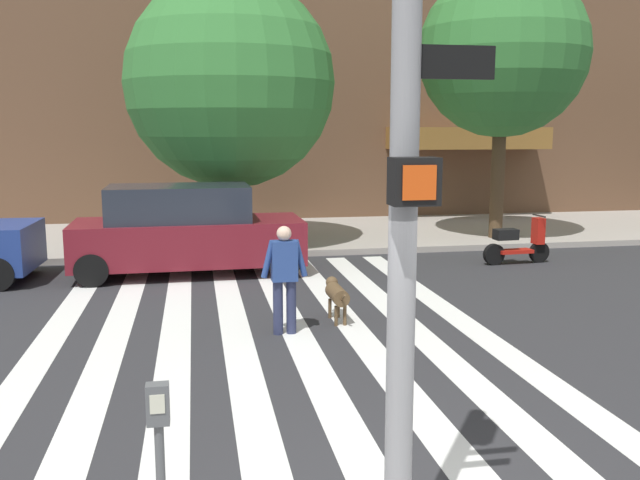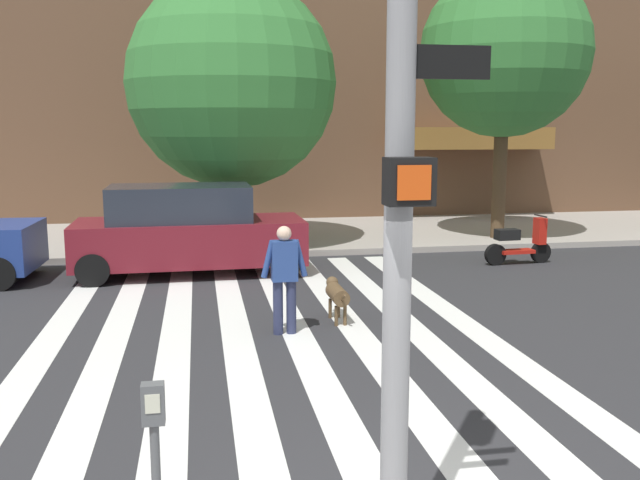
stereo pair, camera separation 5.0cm
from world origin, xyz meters
name	(u,v)px [view 2 (the right image)]	position (x,y,z in m)	size (l,w,h in m)	color
ground_plane	(310,324)	(0.00, 5.72, 0.00)	(160.00, 160.00, 0.00)	#2B2B2D
sidewalk_far	(260,236)	(0.00, 14.44, 0.07)	(80.00, 6.00, 0.15)	#A1998F
crosswalk_stripes	(264,326)	(-0.73, 5.72, 0.00)	(6.75, 10.84, 0.01)	silver
traffic_light_pole	(405,48)	(-0.47, -0.61, 3.52)	(0.74, 0.46, 5.80)	gray
parking_meter_third_along	(155,457)	(-2.00, -0.48, 1.03)	(0.14, 0.11, 1.36)	#515456
parked_car_behind_first	(187,230)	(-1.93, 9.96, 0.93)	(4.79, 2.05, 1.88)	maroon
parked_scooter	(519,243)	(5.47, 9.72, 0.48)	(1.63, 0.50, 1.11)	black
street_tree_nearest	(232,83)	(-0.81, 12.52, 4.15)	(5.10, 5.10, 6.55)	#4C3823
street_tree_middle	(505,53)	(6.23, 12.52, 4.99)	(4.38, 4.38, 7.05)	#4C3823
pedestrian_dog_walker	(284,273)	(-0.46, 5.30, 0.93)	(0.70, 0.24, 1.64)	#282D4C
dog_on_leash	(337,294)	(0.45, 5.85, 0.44)	(0.27, 1.06, 0.65)	brown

